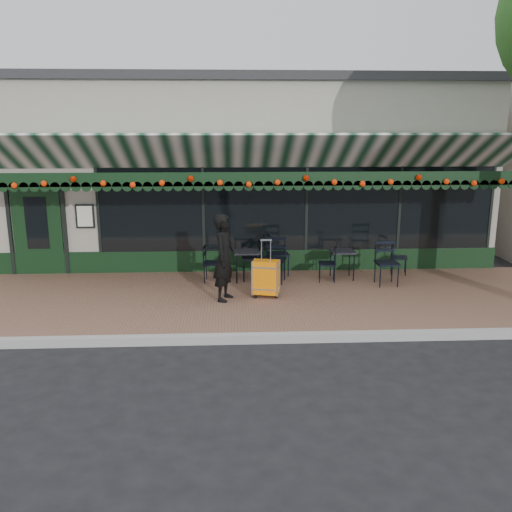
{
  "coord_description": "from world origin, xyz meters",
  "views": [
    {
      "loc": [
        -0.39,
        -8.48,
        3.48
      ],
      "look_at": [
        0.1,
        1.6,
        1.08
      ],
      "focal_mm": 38.0,
      "sensor_mm": 36.0,
      "label": 1
    }
  ],
  "objects_px": {
    "suitcase": "(266,278)",
    "cafe_table_a": "(342,253)",
    "chair_b_front": "(274,260)",
    "chair_b_left": "(253,258)",
    "chair_a_left": "(327,264)",
    "chair_a_right": "(399,258)",
    "woman": "(225,258)",
    "cafe_table_b": "(247,254)",
    "chair_a_front": "(387,264)",
    "chair_solo": "(213,263)",
    "chair_b_right": "(278,254)"
  },
  "relations": [
    {
      "from": "suitcase",
      "to": "cafe_table_b",
      "type": "distance_m",
      "value": 1.27
    },
    {
      "from": "chair_b_right",
      "to": "chair_solo",
      "type": "distance_m",
      "value": 1.57
    },
    {
      "from": "chair_b_right",
      "to": "chair_solo",
      "type": "relative_size",
      "value": 1.16
    },
    {
      "from": "chair_b_front",
      "to": "chair_b_left",
      "type": "bearing_deg",
      "value": 165.97
    },
    {
      "from": "cafe_table_a",
      "to": "chair_a_front",
      "type": "distance_m",
      "value": 1.02
    },
    {
      "from": "chair_a_front",
      "to": "chair_solo",
      "type": "distance_m",
      "value": 3.78
    },
    {
      "from": "cafe_table_b",
      "to": "chair_a_front",
      "type": "height_order",
      "value": "chair_a_front"
    },
    {
      "from": "chair_b_front",
      "to": "chair_solo",
      "type": "bearing_deg",
      "value": -170.97
    },
    {
      "from": "suitcase",
      "to": "chair_solo",
      "type": "distance_m",
      "value": 1.6
    },
    {
      "from": "chair_a_right",
      "to": "chair_a_front",
      "type": "xyz_separation_m",
      "value": [
        -0.54,
        -0.87,
        0.09
      ]
    },
    {
      "from": "chair_a_right",
      "to": "chair_solo",
      "type": "bearing_deg",
      "value": 110.91
    },
    {
      "from": "suitcase",
      "to": "chair_b_front",
      "type": "relative_size",
      "value": 1.17
    },
    {
      "from": "cafe_table_a",
      "to": "chair_b_right",
      "type": "bearing_deg",
      "value": 163.5
    },
    {
      "from": "woman",
      "to": "suitcase",
      "type": "bearing_deg",
      "value": -60.76
    },
    {
      "from": "cafe_table_b",
      "to": "chair_b_right",
      "type": "distance_m",
      "value": 0.88
    },
    {
      "from": "chair_a_left",
      "to": "chair_a_right",
      "type": "relative_size",
      "value": 1.01
    },
    {
      "from": "cafe_table_b",
      "to": "chair_b_left",
      "type": "bearing_deg",
      "value": 30.14
    },
    {
      "from": "cafe_table_b",
      "to": "chair_a_right",
      "type": "distance_m",
      "value": 3.56
    },
    {
      "from": "cafe_table_b",
      "to": "chair_a_front",
      "type": "distance_m",
      "value": 3.05
    },
    {
      "from": "chair_b_left",
      "to": "chair_solo",
      "type": "relative_size",
      "value": 1.2
    },
    {
      "from": "suitcase",
      "to": "chair_solo",
      "type": "xyz_separation_m",
      "value": [
        -1.1,
        1.16,
        0.02
      ]
    },
    {
      "from": "cafe_table_a",
      "to": "cafe_table_b",
      "type": "bearing_deg",
      "value": -178.84
    },
    {
      "from": "woman",
      "to": "cafe_table_b",
      "type": "bearing_deg",
      "value": -0.54
    },
    {
      "from": "suitcase",
      "to": "chair_a_right",
      "type": "height_order",
      "value": "suitcase"
    },
    {
      "from": "chair_a_left",
      "to": "chair_b_front",
      "type": "height_order",
      "value": "chair_b_front"
    },
    {
      "from": "chair_solo",
      "to": "chair_b_left",
      "type": "bearing_deg",
      "value": -76.21
    },
    {
      "from": "chair_a_right",
      "to": "chair_solo",
      "type": "height_order",
      "value": "chair_solo"
    },
    {
      "from": "cafe_table_b",
      "to": "chair_a_front",
      "type": "bearing_deg",
      "value": -9.3
    },
    {
      "from": "suitcase",
      "to": "chair_a_front",
      "type": "relative_size",
      "value": 1.23
    },
    {
      "from": "chair_a_front",
      "to": "chair_b_front",
      "type": "height_order",
      "value": "chair_b_front"
    },
    {
      "from": "chair_a_left",
      "to": "cafe_table_b",
      "type": "bearing_deg",
      "value": -86.54
    },
    {
      "from": "chair_b_right",
      "to": "suitcase",
      "type": "bearing_deg",
      "value": 158.89
    },
    {
      "from": "cafe_table_b",
      "to": "chair_b_left",
      "type": "relative_size",
      "value": 0.68
    },
    {
      "from": "woman",
      "to": "suitcase",
      "type": "height_order",
      "value": "woman"
    },
    {
      "from": "cafe_table_b",
      "to": "chair_a_left",
      "type": "height_order",
      "value": "chair_a_left"
    },
    {
      "from": "cafe_table_b",
      "to": "cafe_table_a",
      "type": "bearing_deg",
      "value": 1.16
    },
    {
      "from": "woman",
      "to": "cafe_table_a",
      "type": "xyz_separation_m",
      "value": [
        2.62,
        1.4,
        -0.27
      ]
    },
    {
      "from": "woman",
      "to": "chair_a_left",
      "type": "bearing_deg",
      "value": -42.6
    },
    {
      "from": "suitcase",
      "to": "cafe_table_a",
      "type": "bearing_deg",
      "value": 48.32
    },
    {
      "from": "chair_a_right",
      "to": "chair_b_front",
      "type": "height_order",
      "value": "chair_b_front"
    },
    {
      "from": "chair_a_right",
      "to": "chair_b_right",
      "type": "height_order",
      "value": "chair_b_right"
    },
    {
      "from": "suitcase",
      "to": "chair_b_left",
      "type": "xyz_separation_m",
      "value": [
        -0.21,
        1.29,
        0.1
      ]
    },
    {
      "from": "chair_b_right",
      "to": "chair_b_front",
      "type": "bearing_deg",
      "value": 159.3
    },
    {
      "from": "chair_a_right",
      "to": "chair_b_left",
      "type": "height_order",
      "value": "chair_b_left"
    },
    {
      "from": "cafe_table_a",
      "to": "chair_a_right",
      "type": "xyz_separation_m",
      "value": [
        1.4,
        0.33,
        -0.2
      ]
    },
    {
      "from": "chair_b_left",
      "to": "chair_b_front",
      "type": "height_order",
      "value": "chair_b_front"
    },
    {
      "from": "cafe_table_b",
      "to": "chair_a_left",
      "type": "distance_m",
      "value": 1.79
    },
    {
      "from": "suitcase",
      "to": "cafe_table_b",
      "type": "relative_size",
      "value": 1.74
    },
    {
      "from": "chair_a_left",
      "to": "chair_b_left",
      "type": "xyz_separation_m",
      "value": [
        -1.64,
        0.21,
        0.1
      ]
    },
    {
      "from": "cafe_table_a",
      "to": "chair_a_right",
      "type": "distance_m",
      "value": 1.45
    }
  ]
}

